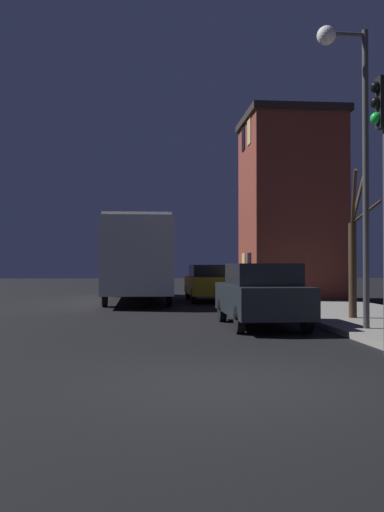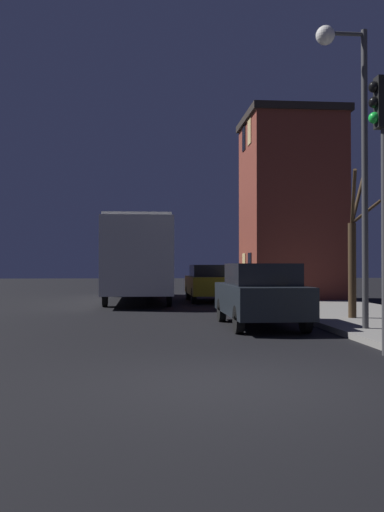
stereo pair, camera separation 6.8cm
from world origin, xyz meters
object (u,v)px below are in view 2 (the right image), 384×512
at_px(bare_tree, 354,253).
at_px(car_mid_lane, 211,282).
at_px(traffic_light, 383,157).
at_px(bus, 138,254).
at_px(streetlamp, 350,121).
at_px(car_near_lane, 260,294).

bearing_deg(bare_tree, car_mid_lane, 106.74).
distance_m(traffic_light, car_mid_lane, 15.00).
bearing_deg(bus, traffic_light, -74.20).
xyz_separation_m(streetlamp, car_mid_lane, (-1.77, 11.80, -3.98)).
relative_size(traffic_light, car_mid_lane, 1.09).
distance_m(traffic_light, bus, 16.09).
distance_m(traffic_light, car_near_lane, 5.43).
bearing_deg(bare_tree, traffic_light, -105.70).
bearing_deg(traffic_light, car_near_lane, 104.69).
bearing_deg(streetlamp, car_mid_lane, 98.53).
relative_size(streetlamp, car_near_lane, 1.59).
bearing_deg(bus, streetlamp, -68.75).
xyz_separation_m(bus, car_mid_lane, (3.10, -0.71, -1.22)).
relative_size(car_near_lane, car_mid_lane, 0.97).
xyz_separation_m(traffic_light, bare_tree, (1.52, 5.42, -1.57)).
bearing_deg(car_mid_lane, bare_tree, -73.26).
bearing_deg(traffic_light, car_mid_lane, 94.93).
bearing_deg(streetlamp, bus, 111.25).
bearing_deg(bus, car_near_lane, -73.73).
bearing_deg(traffic_light, bus, 105.80).
distance_m(streetlamp, car_mid_lane, 12.58).
bearing_deg(traffic_light, bare_tree, 74.30).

